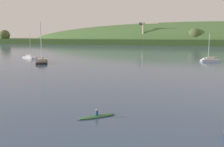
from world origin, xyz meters
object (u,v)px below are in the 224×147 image
at_px(sailboat_far_left, 31,58).
at_px(sailboat_near_mooring, 208,61).
at_px(dockside_crane, 144,33).
at_px(canoe_with_paddler, 97,116).
at_px(sailboat_midwater_white, 42,62).

bearing_deg(sailboat_far_left, sailboat_near_mooring, 29.86).
relative_size(dockside_crane, canoe_with_paddler, 5.92).
xyz_separation_m(sailboat_near_mooring, sailboat_midwater_white, (-47.81, -22.77, -0.13)).
bearing_deg(canoe_with_paddler, sailboat_midwater_white, -93.83).
bearing_deg(canoe_with_paddler, sailboat_near_mooring, -146.76).
xyz_separation_m(sailboat_midwater_white, sailboat_far_left, (-13.24, 11.12, 0.01)).
xyz_separation_m(sailboat_near_mooring, canoe_with_paddler, (-11.04, -62.36, -0.19)).
height_order(sailboat_near_mooring, sailboat_far_left, sailboat_far_left).
xyz_separation_m(dockside_crane, canoe_with_paddler, (45.16, -204.79, -10.46)).
height_order(dockside_crane, sailboat_near_mooring, dockside_crane).
relative_size(sailboat_near_mooring, sailboat_far_left, 0.95).
distance_m(sailboat_midwater_white, canoe_with_paddler, 54.03).
bearing_deg(sailboat_near_mooring, sailboat_far_left, -6.65).
relative_size(dockside_crane, sailboat_far_left, 2.00).
xyz_separation_m(sailboat_far_left, canoe_with_paddler, (50.01, -50.70, -0.07)).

